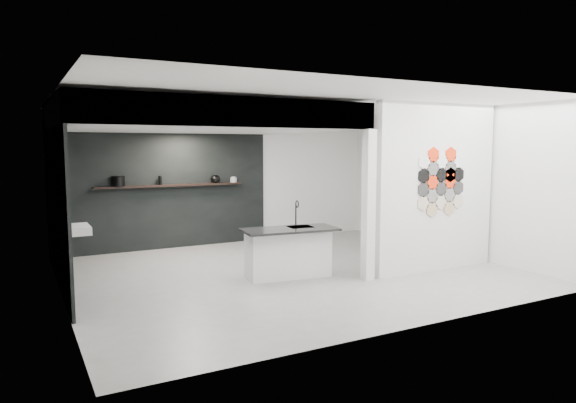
# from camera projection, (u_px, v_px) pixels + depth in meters

# --- Properties ---
(floor) EXTENTS (7.00, 6.00, 0.01)m
(floor) POSITION_uv_depth(u_px,v_px,m) (291.00, 272.00, 8.57)
(floor) COLOR gray
(partition_panel) EXTENTS (2.45, 0.15, 2.80)m
(partition_panel) POSITION_uv_depth(u_px,v_px,m) (436.00, 188.00, 8.59)
(partition_panel) COLOR silver
(partition_panel) RESTS_ON floor
(bay_clad_back) EXTENTS (4.40, 0.04, 2.35)m
(bay_clad_back) POSITION_uv_depth(u_px,v_px,m) (165.00, 191.00, 10.43)
(bay_clad_back) COLOR black
(bay_clad_back) RESTS_ON floor
(bay_clad_left) EXTENTS (0.04, 4.00, 2.35)m
(bay_clad_left) POSITION_uv_depth(u_px,v_px,m) (56.00, 208.00, 7.68)
(bay_clad_left) COLOR black
(bay_clad_left) RESTS_ON floor
(bulkhead) EXTENTS (4.40, 4.00, 0.40)m
(bulkhead) POSITION_uv_depth(u_px,v_px,m) (194.00, 119.00, 8.56)
(bulkhead) COLOR silver
(bulkhead) RESTS_ON corner_column
(corner_column) EXTENTS (0.16, 0.16, 2.35)m
(corner_column) POSITION_uv_depth(u_px,v_px,m) (368.00, 205.00, 7.95)
(corner_column) COLOR silver
(corner_column) RESTS_ON floor
(fascia_beam) EXTENTS (4.40, 0.16, 0.40)m
(fascia_beam) POSITION_uv_depth(u_px,v_px,m) (239.00, 112.00, 6.88)
(fascia_beam) COLOR silver
(fascia_beam) RESTS_ON corner_column
(wall_basin) EXTENTS (0.40, 0.60, 0.12)m
(wall_basin) POSITION_uv_depth(u_px,v_px,m) (75.00, 230.00, 7.65)
(wall_basin) COLOR silver
(wall_basin) RESTS_ON bay_clad_left
(display_shelf) EXTENTS (3.00, 0.15, 0.04)m
(display_shelf) POSITION_uv_depth(u_px,v_px,m) (172.00, 185.00, 10.37)
(display_shelf) COLOR black
(display_shelf) RESTS_ON bay_clad_back
(kitchen_island) EXTENTS (1.57, 0.84, 1.21)m
(kitchen_island) POSITION_uv_depth(u_px,v_px,m) (288.00, 252.00, 8.20)
(kitchen_island) COLOR silver
(kitchen_island) RESTS_ON floor
(stockpot) EXTENTS (0.27, 0.27, 0.20)m
(stockpot) POSITION_uv_depth(u_px,v_px,m) (118.00, 181.00, 9.87)
(stockpot) COLOR black
(stockpot) RESTS_ON display_shelf
(kettle) EXTENTS (0.25, 0.25, 0.17)m
(kettle) POSITION_uv_depth(u_px,v_px,m) (215.00, 179.00, 10.80)
(kettle) COLOR black
(kettle) RESTS_ON display_shelf
(glass_bowl) EXTENTS (0.17, 0.17, 0.10)m
(glass_bowl) POSITION_uv_depth(u_px,v_px,m) (234.00, 180.00, 11.00)
(glass_bowl) COLOR gray
(glass_bowl) RESTS_ON display_shelf
(glass_vase) EXTENTS (0.11, 0.11, 0.12)m
(glass_vase) POSITION_uv_depth(u_px,v_px,m) (234.00, 179.00, 11.00)
(glass_vase) COLOR gray
(glass_vase) RESTS_ON display_shelf
(bottle_dark) EXTENTS (0.09, 0.09, 0.18)m
(bottle_dark) POSITION_uv_depth(u_px,v_px,m) (160.00, 180.00, 10.25)
(bottle_dark) COLOR black
(bottle_dark) RESTS_ON display_shelf
(utensil_cup) EXTENTS (0.09, 0.09, 0.09)m
(utensil_cup) POSITION_uv_depth(u_px,v_px,m) (117.00, 184.00, 9.87)
(utensil_cup) COLOR black
(utensil_cup) RESTS_ON display_shelf
(hex_tile_cluster) EXTENTS (1.04, 0.02, 1.16)m
(hex_tile_cluster) POSITION_uv_depth(u_px,v_px,m) (442.00, 182.00, 8.52)
(hex_tile_cluster) COLOR beige
(hex_tile_cluster) RESTS_ON partition_panel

